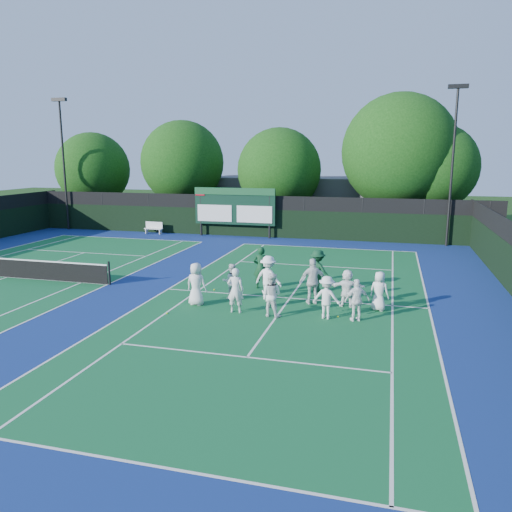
% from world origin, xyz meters
% --- Properties ---
extents(ground, '(120.00, 120.00, 0.00)m').
position_xyz_m(ground, '(0.00, 0.00, 0.00)').
color(ground, '#14340E').
rests_on(ground, ground).
extents(court_apron, '(34.00, 32.00, 0.01)m').
position_xyz_m(court_apron, '(-6.00, 1.00, 0.00)').
color(court_apron, navy).
rests_on(court_apron, ground).
extents(near_court, '(11.05, 23.85, 0.01)m').
position_xyz_m(near_court, '(0.00, 1.00, 0.01)').
color(near_court, '#11562B').
rests_on(near_court, ground).
extents(left_court, '(11.05, 23.85, 0.01)m').
position_xyz_m(left_court, '(-14.00, 1.00, 0.01)').
color(left_court, '#11562B').
rests_on(left_court, ground).
extents(back_fence, '(34.00, 0.08, 3.00)m').
position_xyz_m(back_fence, '(-6.00, 16.00, 1.36)').
color(back_fence, black).
rests_on(back_fence, ground).
extents(scoreboard, '(6.00, 0.21, 3.55)m').
position_xyz_m(scoreboard, '(-7.01, 15.59, 2.19)').
color(scoreboard, black).
rests_on(scoreboard, ground).
extents(clubhouse, '(18.00, 6.00, 4.00)m').
position_xyz_m(clubhouse, '(-2.00, 24.00, 2.00)').
color(clubhouse, '#55555A').
rests_on(clubhouse, ground).
extents(light_pole_left, '(1.20, 0.30, 10.12)m').
position_xyz_m(light_pole_left, '(-21.00, 15.70, 6.30)').
color(light_pole_left, black).
rests_on(light_pole_left, ground).
extents(light_pole_right, '(1.20, 0.30, 10.12)m').
position_xyz_m(light_pole_right, '(7.50, 15.70, 6.30)').
color(light_pole_right, black).
rests_on(light_pole_right, ground).
extents(tennis_net, '(11.30, 0.10, 1.10)m').
position_xyz_m(tennis_net, '(-14.00, 1.00, 0.49)').
color(tennis_net, black).
rests_on(tennis_net, ground).
extents(bench, '(1.46, 0.50, 0.91)m').
position_xyz_m(bench, '(-13.33, 15.37, 0.49)').
color(bench, silver).
rests_on(bench, ground).
extents(tree_a, '(6.20, 6.20, 7.75)m').
position_xyz_m(tree_a, '(-20.77, 19.58, 4.49)').
color(tree_a, black).
rests_on(tree_a, ground).
extents(tree_b, '(6.68, 6.68, 8.60)m').
position_xyz_m(tree_b, '(-12.48, 19.58, 5.08)').
color(tree_b, black).
rests_on(tree_b, ground).
extents(tree_c, '(6.46, 6.46, 7.93)m').
position_xyz_m(tree_c, '(-4.44, 19.58, 4.53)').
color(tree_c, black).
rests_on(tree_c, ground).
extents(tree_d, '(8.29, 8.29, 10.24)m').
position_xyz_m(tree_d, '(4.41, 19.58, 5.88)').
color(tree_d, black).
rests_on(tree_d, ground).
extents(tree_e, '(6.07, 6.07, 8.05)m').
position_xyz_m(tree_e, '(6.92, 19.58, 4.85)').
color(tree_e, black).
rests_on(tree_e, ground).
extents(tennis_ball_0, '(0.07, 0.07, 0.07)m').
position_xyz_m(tennis_ball_0, '(-4.03, -2.26, 0.03)').
color(tennis_ball_0, '#BCD419').
rests_on(tennis_ball_0, ground).
extents(tennis_ball_1, '(0.07, 0.07, 0.07)m').
position_xyz_m(tennis_ball_1, '(3.76, 1.38, 0.03)').
color(tennis_ball_1, '#BCD419').
rests_on(tennis_ball_1, ground).
extents(tennis_ball_2, '(0.07, 0.07, 0.07)m').
position_xyz_m(tennis_ball_2, '(3.65, 0.25, 0.03)').
color(tennis_ball_2, '#BCD419').
rests_on(tennis_ball_2, ground).
extents(tennis_ball_3, '(0.07, 0.07, 0.07)m').
position_xyz_m(tennis_ball_3, '(-3.45, 1.33, 0.03)').
color(tennis_ball_3, '#BCD419').
rests_on(tennis_ball_3, ground).
extents(tennis_ball_4, '(0.07, 0.07, 0.07)m').
position_xyz_m(tennis_ball_4, '(-1.13, 3.33, 0.03)').
color(tennis_ball_4, '#BCD419').
rests_on(tennis_ball_4, ground).
extents(tennis_ball_5, '(0.07, 0.07, 0.07)m').
position_xyz_m(tennis_ball_5, '(2.19, -1.00, 0.03)').
color(tennis_ball_5, '#BCD419').
rests_on(tennis_ball_5, ground).
extents(player_front_0, '(0.88, 0.62, 1.71)m').
position_xyz_m(player_front_0, '(-3.39, -0.88, 0.85)').
color(player_front_0, silver).
rests_on(player_front_0, ground).
extents(player_front_1, '(0.66, 0.46, 1.73)m').
position_xyz_m(player_front_1, '(-1.61, -1.39, 0.86)').
color(player_front_1, silver).
rests_on(player_front_1, ground).
extents(player_front_2, '(0.91, 0.78, 1.63)m').
position_xyz_m(player_front_2, '(-0.21, -1.46, 0.82)').
color(player_front_2, white).
rests_on(player_front_2, ground).
extents(player_front_3, '(1.09, 0.72, 1.58)m').
position_xyz_m(player_front_3, '(1.78, -1.20, 0.79)').
color(player_front_3, white).
rests_on(player_front_3, ground).
extents(player_front_4, '(0.98, 0.71, 1.55)m').
position_xyz_m(player_front_4, '(2.85, -1.21, 0.77)').
color(player_front_4, white).
rests_on(player_front_4, ground).
extents(player_back_0, '(0.88, 0.78, 1.49)m').
position_xyz_m(player_back_0, '(-2.32, 0.31, 0.74)').
color(player_back_0, silver).
rests_on(player_back_0, ground).
extents(player_back_1, '(1.32, 0.98, 1.83)m').
position_xyz_m(player_back_1, '(-0.85, 0.65, 0.91)').
color(player_back_1, white).
rests_on(player_back_1, ground).
extents(player_back_2, '(1.18, 0.82, 1.86)m').
position_xyz_m(player_back_2, '(1.02, 0.48, 0.93)').
color(player_back_2, silver).
rests_on(player_back_2, ground).
extents(player_back_3, '(1.39, 0.45, 1.49)m').
position_xyz_m(player_back_3, '(2.37, 0.48, 0.75)').
color(player_back_3, white).
rests_on(player_back_3, ground).
extents(player_back_4, '(0.87, 0.71, 1.53)m').
position_xyz_m(player_back_4, '(3.59, 0.28, 0.76)').
color(player_back_4, white).
rests_on(player_back_4, ground).
extents(coach_left, '(0.76, 0.56, 1.90)m').
position_xyz_m(coach_left, '(-1.57, 2.23, 0.95)').
color(coach_left, '#103A1E').
rests_on(coach_left, ground).
extents(coach_right, '(1.36, 1.08, 1.85)m').
position_xyz_m(coach_right, '(0.93, 2.36, 0.93)').
color(coach_right, '#0F3A20').
rests_on(coach_right, ground).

